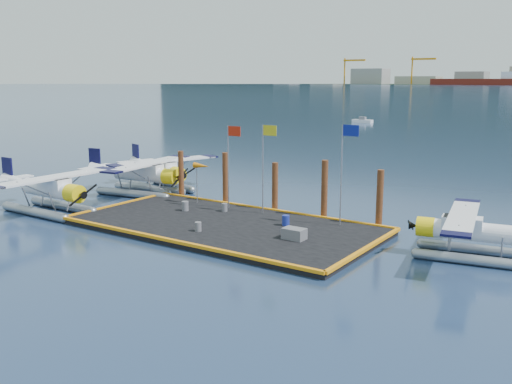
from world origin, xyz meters
TOP-DOWN VIEW (x-y plane):
  - ground at (0.00, 0.00)m, footprint 4000.00×4000.00m
  - dock at (0.00, 0.00)m, footprint 20.00×10.00m
  - dock_bumpers at (0.00, 0.00)m, footprint 20.25×10.25m
  - seaplane_a at (-13.03, -3.65)m, footprint 9.52×10.48m
  - seaplane_b at (-12.26, 4.98)m, footprint 9.60×10.56m
  - seaplane_c at (-12.54, 7.50)m, footprint 9.53×10.19m
  - seaplane_d at (14.83, 2.52)m, footprint 8.38×9.15m
  - drum_0 at (-4.52, 1.29)m, footprint 0.49×0.49m
  - drum_2 at (3.64, 1.76)m, footprint 0.48×0.48m
  - drum_3 at (-0.13, -2.51)m, footprint 0.41×0.41m
  - drum_5 at (-2.04, 2.69)m, footprint 0.42×0.42m
  - crate at (5.71, -0.68)m, footprint 1.32×0.88m
  - flagpole_red at (-2.29, 3.80)m, footprint 1.14×0.08m
  - flagpole_yellow at (0.70, 3.80)m, footprint 1.14×0.08m
  - flagpole_blue at (6.70, 3.80)m, footprint 1.14×0.08m
  - windsock at (-5.03, 3.80)m, footprint 1.40×0.44m
  - piling_0 at (-8.50, 5.40)m, footprint 0.44×0.44m
  - piling_1 at (-4.00, 5.40)m, footprint 0.44×0.44m
  - piling_2 at (0.50, 5.40)m, footprint 0.44×0.44m
  - piling_3 at (4.50, 5.40)m, footprint 0.44×0.44m
  - piling_4 at (8.50, 5.40)m, footprint 0.44×0.44m

SIDE VIEW (x-z plane):
  - ground at x=0.00m, z-range 0.00..0.00m
  - dock at x=0.00m, z-range 0.00..0.40m
  - dock_bumpers at x=0.00m, z-range 0.40..0.58m
  - drum_3 at x=-0.13m, z-range 0.40..0.98m
  - drum_5 at x=-2.04m, z-range 0.40..0.99m
  - crate at x=5.71m, z-range 0.40..1.06m
  - drum_2 at x=3.64m, z-range 0.40..1.07m
  - drum_0 at x=-4.52m, z-range 0.40..1.08m
  - seaplane_d at x=14.83m, z-range -0.21..3.03m
  - seaplane_c at x=-12.54m, z-range -0.23..3.41m
  - seaplane_b at x=-12.26m, z-range -0.24..3.49m
  - seaplane_a at x=-13.03m, z-range -0.24..3.50m
  - piling_2 at x=0.50m, z-range 0.00..3.80m
  - piling_0 at x=-8.50m, z-range 0.00..4.00m
  - piling_4 at x=8.50m, z-range 0.00..4.00m
  - piling_1 at x=-4.00m, z-range 0.00..4.20m
  - piling_3 at x=4.50m, z-range 0.00..4.30m
  - windsock at x=-5.03m, z-range 1.67..4.79m
  - flagpole_red at x=-2.29m, z-range 1.40..7.40m
  - flagpole_yellow at x=0.70m, z-range 1.41..7.61m
  - flagpole_blue at x=6.70m, z-range 1.44..7.94m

